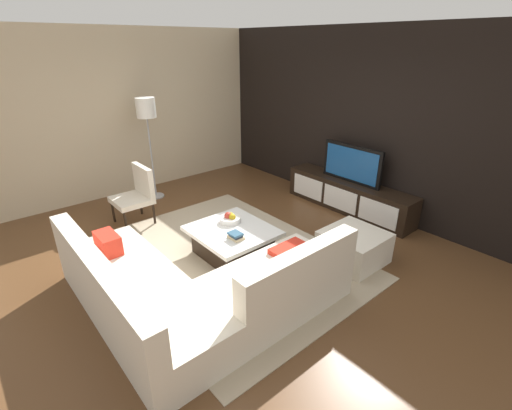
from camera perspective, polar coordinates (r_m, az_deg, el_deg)
name	(u,v)px	position (r m, az deg, el deg)	size (l,w,h in m)	color
ground_plane	(231,261)	(4.70, -3.87, -8.70)	(14.00, 14.00, 0.00)	brown
feature_wall_back	(368,123)	(6.06, 17.10, 12.21)	(6.40, 0.12, 2.80)	black
side_wall_left	(129,113)	(6.98, -19.24, 13.40)	(0.12, 5.20, 2.80)	beige
area_rug	(227,257)	(4.77, -4.60, -8.14)	(3.40, 2.54, 0.01)	tan
media_console	(348,196)	(6.15, 14.24, 1.43)	(2.24, 0.45, 0.50)	black
television	(352,164)	(5.96, 14.77, 6.28)	(1.06, 0.06, 0.59)	black
sectional_couch	(191,290)	(3.81, -10.18, -12.93)	(2.38, 2.33, 0.80)	beige
coffee_table	(233,241)	(4.72, -3.69, -5.72)	(1.01, 0.93, 0.38)	black
accent_chair_near	(137,192)	(5.76, -18.17, 1.97)	(0.56, 0.52, 0.87)	black
floor_lamp	(146,114)	(6.41, -16.79, 13.42)	(0.32, 0.32, 1.73)	#A5A5AA
ottoman	(353,247)	(4.75, 15.03, -6.36)	(0.70, 0.70, 0.40)	beige
fruit_bowl	(230,219)	(4.79, -4.10, -2.14)	(0.28, 0.28, 0.14)	silver
book_stack	(236,236)	(4.39, -3.20, -4.85)	(0.18, 0.15, 0.09)	#CCB78C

